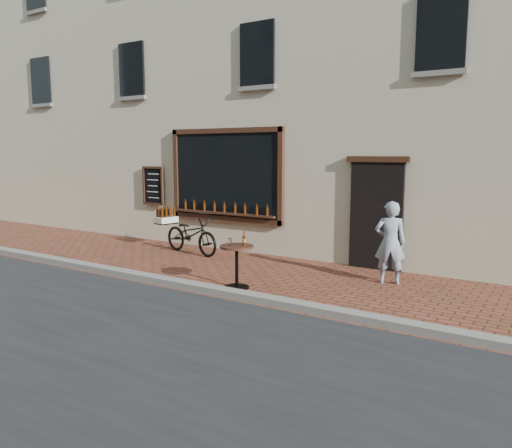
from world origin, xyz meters
The scene contains 6 objects.
ground centered at (0.00, 0.00, 0.00)m, with size 90.00×90.00×0.00m, color brown.
kerb centered at (0.00, 0.20, 0.06)m, with size 90.00×0.25×0.12m, color slate.
shop_building centered at (0.00, 6.50, 5.00)m, with size 28.00×6.20×10.00m.
cargo_bicycle centered at (-2.34, 2.62, 0.48)m, with size 2.11×0.93×1.00m.
bistro_table centered at (0.34, 0.70, 0.55)m, with size 0.60×0.60×1.03m.
pedestrian centered at (2.51, 2.49, 0.76)m, with size 0.56×0.37×1.53m, color gray.
Camera 1 is at (5.28, -6.39, 2.41)m, focal length 35.00 mm.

